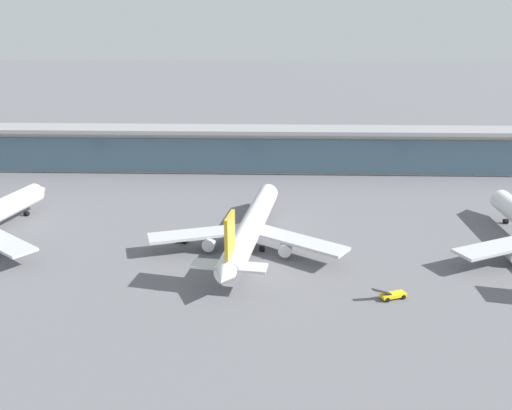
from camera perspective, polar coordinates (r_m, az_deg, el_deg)
name	(u,v)px	position (r m, az deg, el deg)	size (l,w,h in m)	color
ground_plane	(253,266)	(111.90, -0.30, -6.51)	(1200.00, 1200.00, 0.00)	slate
airliner_centre_stand	(251,228)	(118.45, -0.58, -2.46)	(43.86, 57.53, 15.34)	white
service_truck_near_nose_yellow	(182,239)	(124.03, -7.96, -3.61)	(3.24, 2.48, 2.05)	yellow
service_truck_mid_apron_yellow	(392,295)	(102.20, 14.36, -9.30)	(6.85, 3.60, 2.70)	yellow
terminal_building	(261,149)	(178.93, 0.56, 6.04)	(252.54, 12.80, 15.20)	beige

